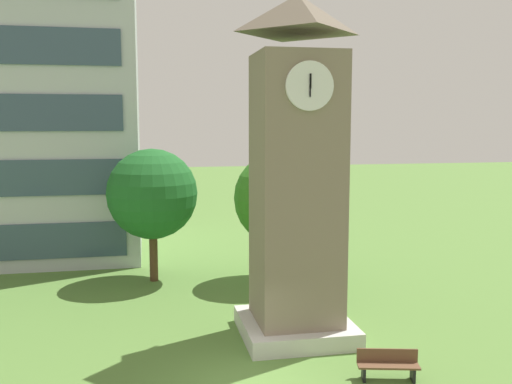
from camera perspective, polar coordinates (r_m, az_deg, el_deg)
The scene contains 4 objects.
clock_tower at distance 19.70m, azimuth 4.07°, elevation 0.44°, with size 3.81×3.81×11.76m.
park_bench at distance 17.97m, azimuth 13.06°, elevation -16.45°, with size 1.86×0.89×0.88m.
tree_by_building at distance 26.71m, azimuth 2.42°, elevation -0.66°, with size 4.36×4.36×6.18m.
tree_near_tower at distance 27.20m, azimuth -10.34°, elevation -0.21°, with size 4.25×4.25×6.32m.
Camera 1 is at (-2.68, -15.34, 7.58)m, focal length 39.99 mm.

